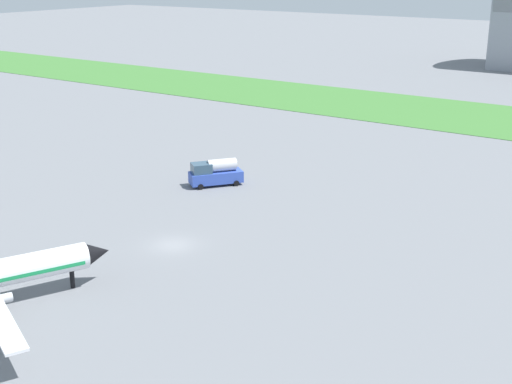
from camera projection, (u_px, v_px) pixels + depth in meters
name	position (u px, v px, depth m)	size (l,w,h in m)	color
ground_plane	(173.00, 245.00, 68.14)	(600.00, 600.00, 0.00)	slate
grass_taxiway_strip	(447.00, 114.00, 127.28)	(360.00, 28.00, 0.08)	#3D7533
fuel_truck_near_gate	(215.00, 173.00, 86.06)	(5.81, 6.64, 3.29)	#334FB2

